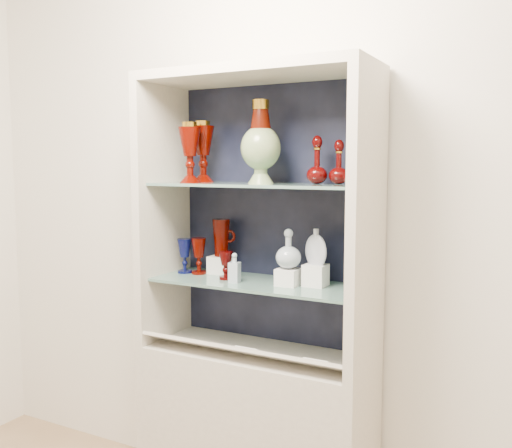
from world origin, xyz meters
The scene contains 29 objects.
wall_back centered at (0.00, 1.75, 1.40)m, with size 3.50×0.02×2.80m, color silver.
cabinet_base centered at (0.00, 1.53, 0.38)m, with size 1.00×0.40×0.75m, color #BAB19E.
cabinet_back_panel centered at (0.00, 1.72, 1.32)m, with size 0.98×0.02×1.15m, color black.
cabinet_side_left centered at (-0.48, 1.53, 1.32)m, with size 0.04×0.40×1.15m, color #BAB19E.
cabinet_side_right centered at (0.48, 1.53, 1.32)m, with size 0.04×0.40×1.15m, color #BAB19E.
cabinet_top_cap centered at (0.00, 1.53, 1.92)m, with size 1.00×0.40×0.04m, color #BAB19E.
shelf_lower centered at (0.00, 1.55, 1.04)m, with size 0.92×0.34×0.01m, color slate.
shelf_upper centered at (0.00, 1.55, 1.46)m, with size 0.92×0.34×0.01m, color slate.
label_ledge centered at (0.00, 1.42, 0.78)m, with size 0.92×0.18×0.01m, color #BAB19E.
label_card_0 centered at (0.03, 1.42, 0.80)m, with size 0.10×0.07×0.00m, color white.
label_card_1 centered at (0.33, 1.42, 0.80)m, with size 0.10×0.07×0.00m, color white.
pedestal_lamp_left centered at (-0.30, 1.48, 1.60)m, with size 0.10×0.10×0.26m, color #4D0700, non-canonical shape.
pedestal_lamp_right centered at (-0.30, 1.59, 1.61)m, with size 0.10×0.10×0.27m, color #4D0700, non-canonical shape.
enamel_urn centered at (0.01, 1.55, 1.64)m, with size 0.17×0.17×0.35m, color #093E18, non-canonical shape.
ruby_decanter_a centered at (0.24, 1.60, 1.58)m, with size 0.09×0.09×0.22m, color #3C0302, non-canonical shape.
ruby_decanter_b centered at (0.33, 1.62, 1.57)m, with size 0.08×0.08×0.19m, color #3C0302, non-canonical shape.
lidded_bowl centered at (0.44, 1.48, 1.51)m, with size 0.08×0.08×0.09m, color #3C0302, non-canonical shape.
cobalt_goblet centered at (-0.39, 1.57, 1.13)m, with size 0.07×0.07×0.16m, color #0B0F43, non-canonical shape.
ruby_goblet_tall centered at (-0.32, 1.58, 1.13)m, with size 0.07×0.07×0.16m, color #4D0700, non-canonical shape.
ruby_goblet_small centered at (-0.15, 1.53, 1.11)m, with size 0.06×0.06×0.12m, color #3C0302, non-canonical shape.
riser_ruby_pitcher centered at (-0.24, 1.64, 1.09)m, with size 0.10×0.10×0.08m, color silver.
ruby_pitcher centered at (-0.24, 1.64, 1.22)m, with size 0.13×0.08×0.17m, color #4D0700, non-canonical shape.
clear_square_bottle centered at (-0.08, 1.49, 1.11)m, with size 0.04×0.04×0.13m, color #92A1AC, non-canonical shape.
riser_flat_flask centered at (0.25, 1.58, 1.09)m, with size 0.09×0.09×0.09m, color silver.
flat_flask centered at (0.25, 1.58, 1.22)m, with size 0.11×0.04×0.15m, color #B1B8C7, non-canonical shape.
riser_clear_round_decanter centered at (0.15, 1.54, 1.08)m, with size 0.09×0.09×0.07m, color silver.
clear_round_decanter centered at (0.15, 1.54, 1.20)m, with size 0.11×0.11×0.16m, color #92A1AC, non-canonical shape.
riser_cameo_medallion centered at (0.44, 1.59, 1.10)m, with size 0.08×0.08×0.10m, color silver.
cameo_medallion centered at (0.44, 1.59, 1.22)m, with size 0.11×0.04×0.13m, color black, non-canonical shape.
Camera 1 is at (1.12, -0.58, 1.55)m, focal length 40.00 mm.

